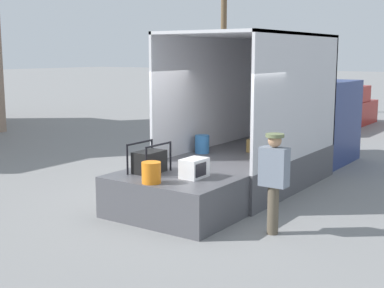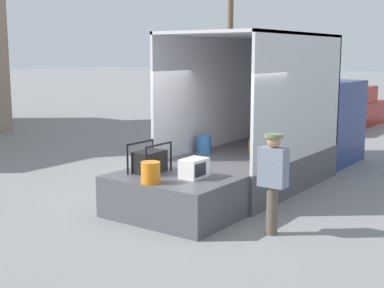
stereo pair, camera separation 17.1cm
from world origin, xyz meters
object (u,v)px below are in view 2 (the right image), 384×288
microwave (194,168)px  orange_bucket (150,172)px  box_truck (288,132)px  pickup_truck_red (342,111)px  utility_pole (230,33)px  worker_person (273,174)px  portable_generator (150,161)px

microwave → orange_bucket: orange_bucket is taller
box_truck → pickup_truck_red: bearing=11.7°
orange_bucket → utility_pole: 17.55m
microwave → pickup_truck_red: pickup_truck_red is taller
box_truck → worker_person: (-4.41, -1.84, 0.02)m
microwave → pickup_truck_red: size_ratio=0.09×
portable_generator → utility_pole: (14.76, 7.41, 2.86)m
box_truck → pickup_truck_red: box_truck is taller
pickup_truck_red → worker_person: bearing=-164.4°
box_truck → orange_bucket: box_truck is taller
box_truck → portable_generator: 4.59m
worker_person → orange_bucket: bearing=112.8°
orange_bucket → utility_pole: bearing=27.3°
portable_generator → pickup_truck_red: size_ratio=0.13×
box_truck → utility_pole: 13.23m
portable_generator → box_truck: bearing=-6.6°
microwave → box_truck: bearing=4.6°
orange_bucket → utility_pole: size_ratio=0.05×
pickup_truck_red → orange_bucket: bearing=-172.7°
box_truck → microwave: (-4.45, -0.36, -0.07)m
portable_generator → utility_pole: bearing=26.6°
orange_bucket → utility_pole: (15.39, 7.93, 2.89)m
box_truck → utility_pole: size_ratio=0.88×
microwave → portable_generator: size_ratio=0.67×
worker_person → portable_generator: bearing=93.6°
orange_bucket → worker_person: size_ratio=0.22×
portable_generator → microwave: bearing=-83.0°
box_truck → worker_person: box_truck is taller
box_truck → utility_pole: utility_pole is taller
orange_bucket → worker_person: (0.78, -1.84, 0.08)m
box_truck → pickup_truck_red: size_ratio=1.19×
utility_pole → box_truck: bearing=-142.1°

